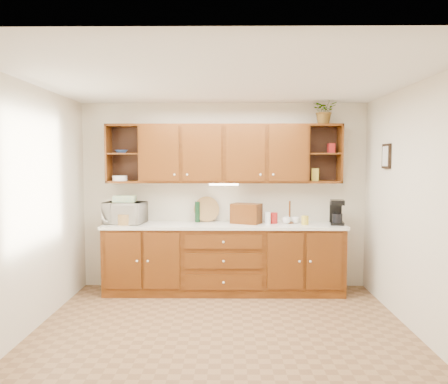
{
  "coord_description": "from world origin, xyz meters",
  "views": [
    {
      "loc": [
        0.07,
        -4.42,
        1.8
      ],
      "look_at": [
        0.01,
        1.15,
        1.39
      ],
      "focal_mm": 35.0,
      "sensor_mm": 36.0,
      "label": 1
    }
  ],
  "objects_px": {
    "microwave": "(125,213)",
    "potted_plant": "(325,111)",
    "coffee_maker": "(337,213)",
    "bread_box": "(246,214)"
  },
  "relations": [
    {
      "from": "coffee_maker",
      "to": "microwave",
      "type": "bearing_deg",
      "value": -171.5
    },
    {
      "from": "microwave",
      "to": "potted_plant",
      "type": "height_order",
      "value": "potted_plant"
    },
    {
      "from": "microwave",
      "to": "bread_box",
      "type": "bearing_deg",
      "value": 10.65
    },
    {
      "from": "bread_box",
      "to": "coffee_maker",
      "type": "relative_size",
      "value": 1.17
    },
    {
      "from": "coffee_maker",
      "to": "potted_plant",
      "type": "height_order",
      "value": "potted_plant"
    },
    {
      "from": "microwave",
      "to": "potted_plant",
      "type": "xyz_separation_m",
      "value": [
        2.71,
        0.07,
        1.38
      ]
    },
    {
      "from": "potted_plant",
      "to": "microwave",
      "type": "bearing_deg",
      "value": -178.61
    },
    {
      "from": "bread_box",
      "to": "microwave",
      "type": "bearing_deg",
      "value": -154.62
    },
    {
      "from": "bread_box",
      "to": "coffee_maker",
      "type": "distance_m",
      "value": 1.22
    },
    {
      "from": "microwave",
      "to": "coffee_maker",
      "type": "bearing_deg",
      "value": 8.74
    }
  ]
}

